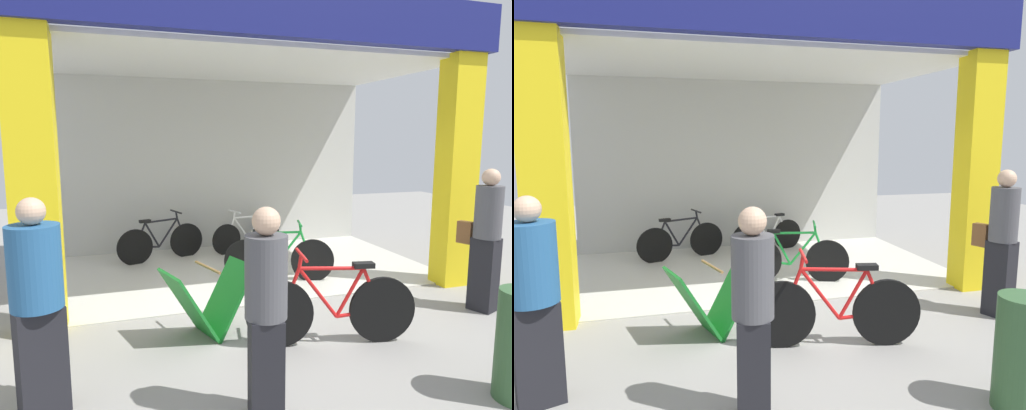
# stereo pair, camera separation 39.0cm
# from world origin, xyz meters

# --- Properties ---
(ground_plane) EXTENTS (19.68, 19.68, 0.00)m
(ground_plane) POSITION_xyz_m (0.00, 0.00, 0.00)
(ground_plane) COLOR gray
(ground_plane) RESTS_ON ground
(shop_facade) EXTENTS (6.04, 3.58, 3.80)m
(shop_facade) POSITION_xyz_m (0.00, 1.74, 2.06)
(shop_facade) COLOR beige
(shop_facade) RESTS_ON ground
(bicycle_inside_0) EXTENTS (1.48, 0.52, 0.84)m
(bicycle_inside_0) POSITION_xyz_m (-1.15, 2.50, 0.34)
(bicycle_inside_0) COLOR black
(bicycle_inside_0) RESTS_ON ground
(bicycle_inside_1) EXTENTS (1.39, 0.48, 0.79)m
(bicycle_inside_1) POSITION_xyz_m (0.43, 2.66, 0.32)
(bicycle_inside_1) COLOR black
(bicycle_inside_1) RESTS_ON ground
(bicycle_inside_2) EXTENTS (1.54, 0.56, 0.88)m
(bicycle_inside_2) POSITION_xyz_m (0.35, 0.83, 0.35)
(bicycle_inside_2) COLOR black
(bicycle_inside_2) RESTS_ON ground
(bicycle_parked_0) EXTENTS (1.72, 0.50, 0.96)m
(bicycle_parked_0) POSITION_xyz_m (0.13, -1.25, 0.38)
(bicycle_parked_0) COLOR black
(bicycle_parked_0) RESTS_ON ground
(sandwich_board_sign) EXTENTS (1.01, 0.75, 0.77)m
(sandwich_board_sign) POSITION_xyz_m (-1.01, -0.65, 0.38)
(sandwich_board_sign) COLOR #197226
(sandwich_board_sign) RESTS_ON ground
(pedestrian_0) EXTENTS (0.48, 0.48, 1.65)m
(pedestrian_0) POSITION_xyz_m (-2.49, -1.60, 0.86)
(pedestrian_0) COLOR black
(pedestrian_0) RESTS_ON ground
(pedestrian_1) EXTENTS (0.36, 0.36, 1.60)m
(pedestrian_1) POSITION_xyz_m (-0.91, -2.20, 0.81)
(pedestrian_1) COLOR black
(pedestrian_1) RESTS_ON ground
(pedestrian_3) EXTENTS (0.40, 0.55, 1.72)m
(pedestrian_3) POSITION_xyz_m (2.31, -0.96, 0.88)
(pedestrian_3) COLOR black
(pedestrian_3) RESTS_ON ground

